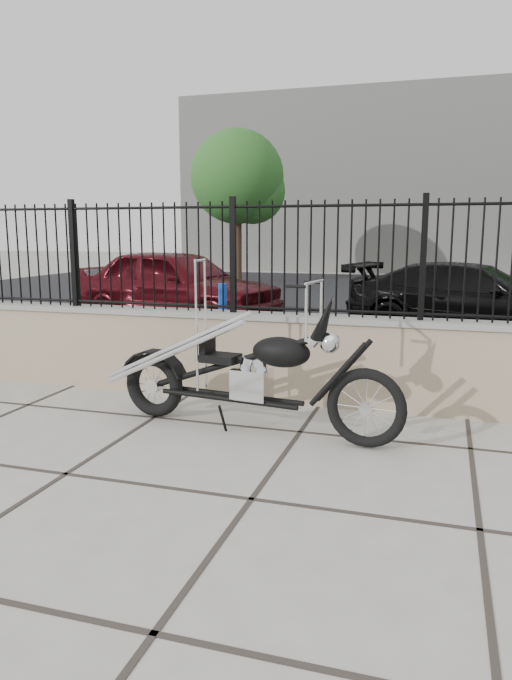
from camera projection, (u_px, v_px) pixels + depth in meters
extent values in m
plane|color=#99968E|center=(251.00, 499.00, 4.22)|extent=(90.00, 90.00, 0.00)
plane|color=black|center=(394.00, 302.00, 15.97)|extent=(30.00, 30.00, 0.00)
cube|color=gray|center=(322.00, 360.00, 6.49)|extent=(14.00, 0.36, 0.96)
cube|color=black|center=(324.00, 259.00, 6.29)|extent=(14.00, 0.08, 1.20)
cube|color=beige|center=(422.00, 184.00, 28.43)|extent=(22.00, 6.00, 8.00)
imported|color=#480A10|center=(176.00, 285.00, 12.28)|extent=(4.76, 2.77, 1.52)
imported|color=black|center=(473.00, 300.00, 10.69)|extent=(4.75, 2.80, 1.29)
cylinder|color=#0A13A4|center=(223.00, 319.00, 9.20)|extent=(0.16, 0.16, 1.07)
cylinder|color=#382619|center=(237.00, 240.00, 21.53)|extent=(0.31, 0.31, 3.06)
sphere|color=#315720|center=(237.00, 172.00, 21.11)|extent=(3.27, 3.27, 3.27)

